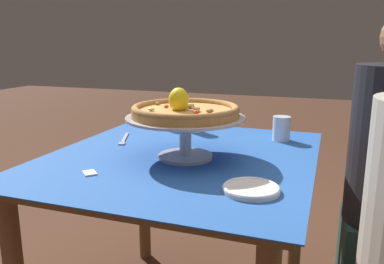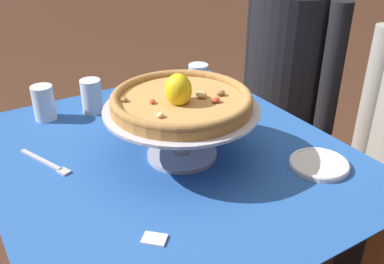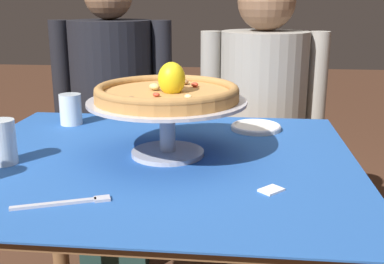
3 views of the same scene
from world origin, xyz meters
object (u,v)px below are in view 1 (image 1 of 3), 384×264
object	(u,v)px
pizza_stand	(185,128)
side_plate	(251,189)
water_glass_side_left	(194,121)
sugar_packet	(90,173)
dinner_fork	(124,139)
water_glass_back_left	(281,130)
pizza	(185,110)
water_glass_front_left	(166,118)

from	to	relation	value
pizza_stand	side_plate	size ratio (longest dim) A/B	2.62
water_glass_side_left	sugar_packet	world-z (taller)	water_glass_side_left
dinner_fork	sugar_packet	distance (m)	0.43
water_glass_back_left	sugar_packet	bearing A→B (deg)	-38.88
dinner_fork	water_glass_side_left	bearing A→B (deg)	138.05
pizza	dinner_fork	distance (m)	0.40
pizza_stand	pizza	xyz separation A→B (m)	(0.00, -0.00, 0.06)
pizza_stand	dinner_fork	bearing A→B (deg)	-114.92
water_glass_back_left	water_glass_side_left	distance (m)	0.40
pizza	water_glass_front_left	bearing A→B (deg)	-149.09
pizza_stand	water_glass_front_left	xyz separation A→B (m)	(-0.43, -0.26, -0.06)
pizza	side_plate	size ratio (longest dim) A/B	2.35
water_glass_side_left	side_plate	distance (m)	0.75
water_glass_front_left	sugar_packet	world-z (taller)	water_glass_front_left
pizza_stand	pizza	distance (m)	0.06
water_glass_back_left	sugar_packet	size ratio (longest dim) A/B	2.01
water_glass_back_left	water_glass_side_left	bearing A→B (deg)	-94.63
dinner_fork	water_glass_front_left	bearing A→B (deg)	165.23
pizza_stand	dinner_fork	size ratio (longest dim) A/B	2.18
pizza	water_glass_back_left	distance (m)	0.48
side_plate	pizza_stand	bearing A→B (deg)	-130.40
pizza_stand	pizza	bearing A→B (deg)	-44.13
water_glass_back_left	dinner_fork	world-z (taller)	water_glass_back_left
pizza_stand	water_glass_side_left	world-z (taller)	pizza_stand
pizza_stand	pizza	size ratio (longest dim) A/B	1.11
pizza_stand	sugar_packet	size ratio (longest dim) A/B	8.23
pizza	side_plate	distance (m)	0.40
side_plate	dinner_fork	distance (m)	0.72
pizza	water_glass_back_left	size ratio (longest dim) A/B	3.66
side_plate	dinner_fork	xyz separation A→B (m)	(-0.39, -0.61, -0.01)
pizza	water_glass_front_left	size ratio (longest dim) A/B	3.29
water_glass_front_left	side_plate	bearing A→B (deg)	38.92
water_glass_side_left	side_plate	bearing A→B (deg)	31.49
sugar_packet	water_glass_back_left	bearing A→B (deg)	141.12
sugar_packet	side_plate	bearing A→B (deg)	92.35
water_glass_front_left	sugar_packet	distance (m)	0.69
water_glass_front_left	water_glass_side_left	bearing A→B (deg)	78.76
pizza	water_glass_front_left	distance (m)	0.51
water_glass_front_left	dinner_fork	xyz separation A→B (m)	(0.27, -0.07, -0.05)
water_glass_front_left	sugar_packet	xyz separation A→B (m)	(0.69, 0.04, -0.05)
pizza_stand	pizza	world-z (taller)	pizza
pizza_stand	water_glass_side_left	size ratio (longest dim) A/B	3.66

